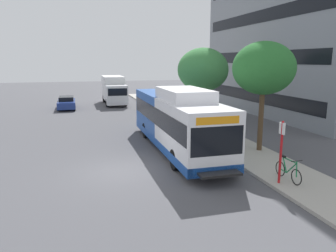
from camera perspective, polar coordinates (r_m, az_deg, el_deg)
ground_plane at (r=23.34m, az=-10.51°, el=-1.45°), size 120.00×120.00×0.00m
sidewalk_curb at (r=23.10m, az=7.53°, el=-1.31°), size 3.00×56.00×0.14m
transit_bus at (r=18.84m, az=1.47°, el=0.97°), size 2.58×12.25×3.65m
bus_stop_sign_pole at (r=14.02m, az=19.15°, el=-3.57°), size 0.10×0.36×2.60m
bicycle_parked at (r=14.73m, az=20.25°, el=-7.34°), size 0.52×1.76×1.02m
street_tree_near_stop at (r=18.59m, az=16.37°, el=9.61°), size 3.37×3.37×6.00m
street_tree_mid_block at (r=27.41m, az=6.12°, el=9.73°), size 4.19×4.19×6.00m
parked_car_far_lane at (r=36.59m, az=-17.29°, el=3.91°), size 1.80×4.50×1.33m
box_truck_background at (r=39.31m, az=-9.45°, el=6.34°), size 2.32×7.01×3.25m
lattice_comm_tower at (r=50.67m, az=8.45°, el=15.53°), size 1.10×1.10×26.80m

